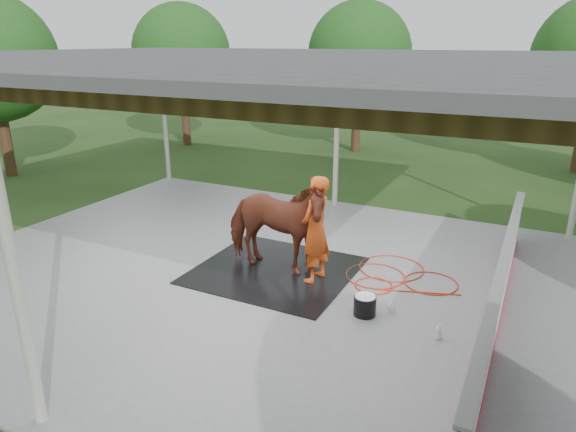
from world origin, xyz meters
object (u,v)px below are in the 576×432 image
at_px(wash_bucket, 365,305).
at_px(horse, 275,225).
at_px(dasher_board, 499,294).
at_px(handler, 316,230).

bearing_deg(wash_bucket, horse, 158.41).
bearing_deg(dasher_board, handler, 176.40).
relative_size(horse, wash_bucket, 5.99).
bearing_deg(handler, wash_bucket, 63.24).
xyz_separation_m(dasher_board, wash_bucket, (-1.96, -0.62, -0.37)).
height_order(dasher_board, handler, handler).
bearing_deg(handler, dasher_board, 92.79).
relative_size(handler, wash_bucket, 5.48).
relative_size(dasher_board, wash_bucket, 21.77).
xyz_separation_m(horse, handler, (0.85, -0.01, 0.05)).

